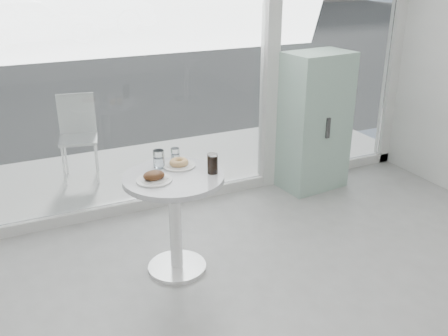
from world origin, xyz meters
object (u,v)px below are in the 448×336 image
main_table (175,204)px  patio_chair (78,131)px  water_tumbler_a (159,160)px  mint_cabinet (315,122)px  plate_fritter (154,177)px  plate_donut (179,164)px  car_silver (77,9)px  car_white (29,20)px  water_tumbler_b (175,156)px  cola_glass (213,164)px

main_table → patio_chair: (-0.33, 2.01, -0.01)m
patio_chair → water_tumbler_a: patio_chair is taller
mint_cabinet → plate_fritter: 2.13m
plate_fritter → mint_cabinet: bearing=24.5°
plate_donut → water_tumbler_a: water_tumbler_a is taller
mint_cabinet → car_silver: (-0.04, 12.94, 0.10)m
plate_donut → plate_fritter: bearing=-144.6°
patio_chair → plate_fritter: (0.19, -2.03, 0.25)m
mint_cabinet → water_tumbler_a: (-1.84, -0.67, 0.14)m
car_white → car_silver: size_ratio=0.81×
main_table → patio_chair: patio_chair is taller
car_silver → plate_fritter: (-1.90, -13.83, 0.01)m
main_table → water_tumbler_a: (-0.04, 0.19, 0.28)m
plate_fritter → water_tumbler_a: 0.24m
car_white → patio_chair: bearing=169.9°
water_tumbler_a → water_tumbler_b: 0.16m
car_white → water_tumbler_b: size_ratio=36.69×
car_white → cola_glass: size_ratio=26.92×
cola_glass → water_tumbler_b: bearing=117.0°
water_tumbler_b → water_tumbler_a: bearing=-158.6°
car_silver → water_tumbler_a: 13.73m
car_silver → water_tumbler_a: bearing=162.6°
car_silver → water_tumbler_b: 13.66m
car_white → plate_donut: 12.24m
patio_chair → plate_donut: (0.43, -1.86, 0.25)m
water_tumbler_a → car_silver: bearing=82.5°
patio_chair → plate_fritter: 2.06m
water_tumbler_a → cola_glass: cola_glass is taller
water_tumbler_a → water_tumbler_b: bearing=21.4°
plate_fritter → water_tumbler_b: size_ratio=2.36×
main_table → car_white: (0.16, 12.38, 0.11)m
car_silver → plate_donut: car_silver is taller
main_table → plate_donut: 0.30m
car_white → plate_fritter: size_ratio=15.58×
cola_glass → car_silver: bearing=83.9°
mint_cabinet → plate_fritter: (-1.94, -0.89, 0.11)m
water_tumbler_b → plate_fritter: bearing=-132.5°
car_silver → plate_fritter: bearing=162.3°
patio_chair → cola_glass: (0.60, -2.08, 0.30)m
mint_cabinet → water_tumbler_b: bearing=-166.0°
plate_fritter → patio_chair: bearing=95.2°
car_white → main_table: bearing=171.9°
mint_cabinet → patio_chair: bearing=145.7°
main_table → mint_cabinet: 1.99m
car_white → water_tumbler_a: 12.20m
cola_glass → water_tumbler_a: bearing=139.7°
main_table → car_silver: (1.75, 13.80, 0.24)m
main_table → plate_donut: bearing=56.2°
car_white → mint_cabinet: bearing=-179.3°
plate_donut → water_tumbler_a: size_ratio=1.82×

